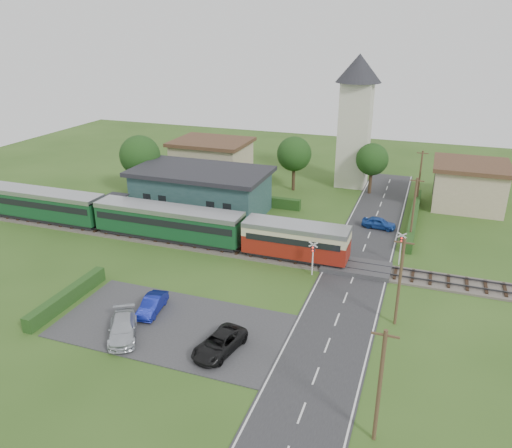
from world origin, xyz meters
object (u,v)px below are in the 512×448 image
(equipment_hut, at_px, (116,206))
(pedestrian_near, at_px, (251,227))
(car_park_blue, at_px, (152,305))
(station_building, at_px, (201,191))
(pedestrian_far, at_px, (123,210))
(crossing_signal_far, at_px, (401,244))
(car_park_silver, at_px, (123,328))
(crossing_signal_near, at_px, (313,253))
(house_west, at_px, (212,158))
(house_east, at_px, (469,185))
(church_tower, at_px, (356,112))
(train, at_px, (142,218))
(car_on_road, at_px, (379,223))
(car_park_dark, at_px, (219,343))

(equipment_hut, xyz_separation_m, pedestrian_near, (16.45, 0.01, -0.33))
(equipment_hut, bearing_deg, car_park_blue, -48.57)
(station_building, xyz_separation_m, pedestrian_far, (-7.17, -5.81, -1.36))
(crossing_signal_far, distance_m, car_park_silver, 25.90)
(pedestrian_far, bearing_deg, car_park_blue, -119.92)
(crossing_signal_near, bearing_deg, pedestrian_far, 166.65)
(crossing_signal_near, height_order, crossing_signal_far, same)
(house_west, xyz_separation_m, house_east, (35.00, -1.00, 0.00))
(house_west, height_order, pedestrian_near, house_west)
(crossing_signal_near, bearing_deg, car_park_silver, -126.85)
(church_tower, distance_m, house_east, 17.21)
(train, distance_m, car_park_silver, 18.57)
(house_east, bearing_deg, crossing_signal_far, -108.08)
(house_west, relative_size, pedestrian_near, 5.60)
(car_on_road, relative_size, car_park_blue, 0.97)
(car_park_blue, height_order, pedestrian_near, pedestrian_near)
(equipment_hut, bearing_deg, car_on_road, 14.88)
(crossing_signal_near, distance_m, pedestrian_near, 9.76)
(station_building, xyz_separation_m, church_tower, (15.00, 17.01, 7.53))
(crossing_signal_far, bearing_deg, pedestrian_near, 176.91)
(house_west, xyz_separation_m, car_park_dark, (18.16, -38.75, -2.07))
(crossing_signal_far, distance_m, car_park_dark, 20.98)
(car_park_silver, distance_m, pedestrian_far, 23.58)
(equipment_hut, relative_size, pedestrian_near, 1.32)
(station_building, bearing_deg, crossing_signal_near, -34.81)
(station_building, distance_m, train, 9.38)
(equipment_hut, bearing_deg, house_west, 81.38)
(church_tower, height_order, car_park_blue, church_tower)
(house_east, bearing_deg, church_tower, 165.07)
(house_west, distance_m, car_park_blue, 37.59)
(equipment_hut, xyz_separation_m, station_building, (8.00, 5.79, 0.95))
(station_building, relative_size, crossing_signal_near, 4.88)
(crossing_signal_far, relative_size, pedestrian_near, 1.70)
(car_park_blue, bearing_deg, church_tower, 68.93)
(car_park_silver, xyz_separation_m, pedestrian_far, (-13.04, 19.63, 0.58))
(station_building, relative_size, house_east, 1.82)
(crossing_signal_near, height_order, car_park_blue, crossing_signal_near)
(car_park_blue, relative_size, car_park_dark, 0.82)
(church_tower, height_order, house_west, church_tower)
(equipment_hut, bearing_deg, car_park_silver, -54.77)
(house_west, distance_m, house_east, 35.01)
(equipment_hut, relative_size, train, 0.06)
(equipment_hut, height_order, car_park_blue, equipment_hut)
(church_tower, bearing_deg, house_east, -14.93)
(equipment_hut, relative_size, house_east, 0.29)
(station_building, distance_m, house_east, 32.70)
(train, xyz_separation_m, house_east, (32.62, 22.00, 0.62))
(equipment_hut, bearing_deg, church_tower, 44.75)
(church_tower, height_order, car_park_dark, church_tower)
(train, distance_m, pedestrian_near, 11.56)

